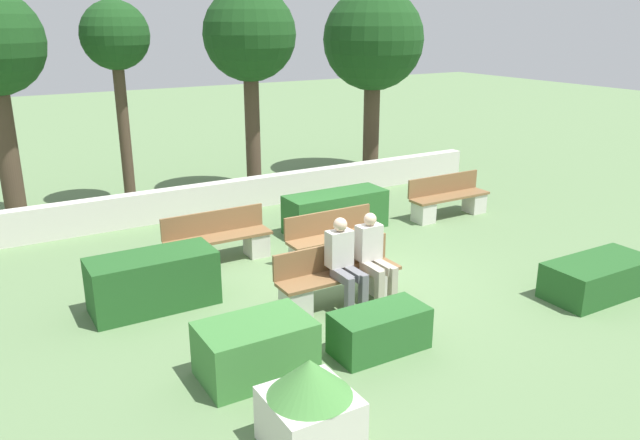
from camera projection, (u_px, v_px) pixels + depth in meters
name	position (u px, v px, depth m)	size (l,w,h in m)	color
ground_plane	(344.00, 278.00, 10.26)	(60.00, 60.00, 0.00)	#607F51
perimeter_wall	(235.00, 195.00, 13.86)	(12.98, 0.30, 0.67)	beige
bench_front	(339.00, 281.00, 9.29)	(1.96, 0.48, 0.88)	brown
bench_left_side	(334.00, 244.00, 10.87)	(1.73, 0.48, 0.88)	brown
bench_right_side	(218.00, 243.00, 10.86)	(1.87, 0.48, 0.88)	brown
bench_back	(449.00, 201.00, 13.36)	(1.89, 0.48, 0.88)	brown
person_seated_man	(374.00, 253.00, 9.30)	(0.38, 0.63, 1.34)	#B2A893
person_seated_woman	(344.00, 259.00, 9.04)	(0.38, 0.63, 1.35)	slate
hedge_block_near_left	(380.00, 330.00, 7.97)	(1.25, 0.62, 0.56)	#286028
hedge_block_near_right	(336.00, 211.00, 12.50)	(2.09, 0.76, 0.77)	#286028
hedge_block_mid_left	(153.00, 281.00, 9.13)	(1.81, 0.79, 0.82)	#235623
hedge_block_mid_right	(598.00, 277.00, 9.60)	(1.78, 0.83, 0.55)	#235623
hedge_block_far_left	(256.00, 349.00, 7.41)	(1.33, 0.84, 0.68)	#3D7A38
planter_corner_left	(310.00, 404.00, 6.08)	(0.85, 0.85, 0.99)	beige
tree_center_left	(116.00, 42.00, 13.17)	(1.45, 1.45, 4.46)	#473828
tree_center_right	(250.00, 38.00, 14.13)	(2.12, 2.12, 4.79)	#473828
tree_rightmost	(373.00, 42.00, 16.17)	(2.62, 2.62, 4.86)	#473828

